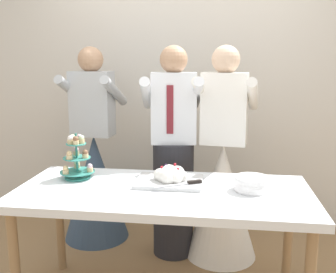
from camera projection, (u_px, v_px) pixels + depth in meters
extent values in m
cube|color=beige|center=(185.00, 71.00, 3.62)|extent=(5.20, 0.10, 2.90)
cube|color=silver|center=(163.00, 193.00, 2.37)|extent=(1.80, 0.80, 0.05)
cylinder|color=olive|center=(15.00, 269.00, 2.24)|extent=(0.06, 0.06, 0.72)
cylinder|color=olive|center=(60.00, 223.00, 2.86)|extent=(0.06, 0.06, 0.72)
cylinder|color=olive|center=(288.00, 237.00, 2.64)|extent=(0.06, 0.06, 0.72)
cylinder|color=teal|center=(78.00, 177.00, 2.58)|extent=(0.17, 0.17, 0.01)
cylinder|color=teal|center=(77.00, 156.00, 2.55)|extent=(0.01, 0.01, 0.31)
cylinder|color=teal|center=(77.00, 172.00, 2.57)|extent=(0.23, 0.23, 0.01)
cylinder|color=#D1B784|center=(90.00, 170.00, 2.56)|extent=(0.04, 0.04, 0.03)
sphere|color=#EAB7C6|center=(90.00, 166.00, 2.56)|extent=(0.04, 0.04, 0.04)
cylinder|color=#D1B784|center=(77.00, 166.00, 2.65)|extent=(0.04, 0.04, 0.03)
sphere|color=beige|center=(77.00, 162.00, 2.65)|extent=(0.04, 0.04, 0.04)
cylinder|color=#D1B784|center=(66.00, 172.00, 2.51)|extent=(0.04, 0.04, 0.03)
sphere|color=#D6B27A|center=(66.00, 168.00, 2.51)|extent=(0.04, 0.04, 0.04)
cylinder|color=teal|center=(77.00, 158.00, 2.56)|extent=(0.18, 0.18, 0.01)
cylinder|color=#D1B784|center=(85.00, 156.00, 2.54)|extent=(0.04, 0.04, 0.03)
sphere|color=brown|center=(85.00, 152.00, 2.53)|extent=(0.04, 0.04, 0.04)
cylinder|color=#D1B784|center=(76.00, 153.00, 2.61)|extent=(0.04, 0.04, 0.03)
sphere|color=#EAB7C6|center=(76.00, 150.00, 2.61)|extent=(0.04, 0.04, 0.04)
cylinder|color=#D1B784|center=(69.00, 157.00, 2.50)|extent=(0.04, 0.04, 0.03)
sphere|color=#D6B27A|center=(69.00, 154.00, 2.50)|extent=(0.04, 0.04, 0.04)
cylinder|color=teal|center=(76.00, 144.00, 2.54)|extent=(0.13, 0.13, 0.01)
cylinder|color=#D1B784|center=(82.00, 141.00, 2.53)|extent=(0.04, 0.04, 0.03)
sphere|color=beige|center=(81.00, 138.00, 2.53)|extent=(0.04, 0.04, 0.04)
cylinder|color=#D1B784|center=(80.00, 140.00, 2.57)|extent=(0.04, 0.04, 0.03)
sphere|color=#EAB7C6|center=(79.00, 137.00, 2.56)|extent=(0.04, 0.04, 0.04)
cylinder|color=#D1B784|center=(73.00, 141.00, 2.56)|extent=(0.04, 0.04, 0.03)
sphere|color=beige|center=(72.00, 137.00, 2.55)|extent=(0.04, 0.04, 0.04)
cylinder|color=#D1B784|center=(70.00, 142.00, 2.52)|extent=(0.04, 0.04, 0.03)
sphere|color=white|center=(70.00, 138.00, 2.51)|extent=(0.04, 0.04, 0.04)
cylinder|color=#D1B784|center=(76.00, 142.00, 2.50)|extent=(0.04, 0.04, 0.03)
sphere|color=brown|center=(76.00, 139.00, 2.49)|extent=(0.04, 0.04, 0.04)
cube|color=silver|center=(169.00, 182.00, 2.47)|extent=(0.42, 0.31, 0.02)
sphere|color=white|center=(181.00, 176.00, 2.45)|extent=(0.08, 0.08, 0.08)
sphere|color=white|center=(177.00, 173.00, 2.50)|extent=(0.10, 0.10, 0.10)
sphere|color=white|center=(171.00, 172.00, 2.54)|extent=(0.08, 0.08, 0.08)
sphere|color=white|center=(165.00, 174.00, 2.50)|extent=(0.09, 0.09, 0.09)
sphere|color=white|center=(160.00, 175.00, 2.47)|extent=(0.09, 0.09, 0.09)
sphere|color=white|center=(164.00, 176.00, 2.44)|extent=(0.09, 0.09, 0.09)
sphere|color=white|center=(168.00, 178.00, 2.40)|extent=(0.09, 0.09, 0.09)
sphere|color=white|center=(175.00, 177.00, 2.41)|extent=(0.10, 0.10, 0.10)
sphere|color=white|center=(169.00, 173.00, 2.46)|extent=(0.11, 0.11, 0.11)
sphere|color=#B21923|center=(162.00, 167.00, 2.48)|extent=(0.02, 0.02, 0.02)
sphere|color=#2D1938|center=(166.00, 165.00, 2.46)|extent=(0.02, 0.02, 0.02)
sphere|color=#B21923|center=(175.00, 164.00, 2.50)|extent=(0.02, 0.02, 0.02)
sphere|color=#B21923|center=(178.00, 169.00, 2.43)|extent=(0.02, 0.02, 0.02)
cube|color=silver|center=(172.00, 185.00, 2.35)|extent=(0.22, 0.12, 0.00)
cube|color=black|center=(194.00, 182.00, 2.39)|extent=(0.09, 0.06, 0.02)
cylinder|color=white|center=(252.00, 190.00, 2.33)|extent=(0.21, 0.21, 0.01)
cylinder|color=white|center=(251.00, 188.00, 2.33)|extent=(0.21, 0.21, 0.01)
cylinder|color=white|center=(251.00, 186.00, 2.33)|extent=(0.21, 0.21, 0.01)
cylinder|color=white|center=(252.00, 185.00, 2.32)|extent=(0.21, 0.21, 0.01)
cylinder|color=white|center=(251.00, 183.00, 2.32)|extent=(0.21, 0.21, 0.01)
cylinder|color=white|center=(251.00, 181.00, 2.32)|extent=(0.21, 0.21, 0.01)
cylinder|color=white|center=(251.00, 179.00, 2.32)|extent=(0.21, 0.21, 0.01)
cylinder|color=white|center=(252.00, 178.00, 2.32)|extent=(0.21, 0.21, 0.01)
cylinder|color=#232328|center=(173.00, 199.00, 3.09)|extent=(0.32, 0.32, 0.92)
cube|color=white|center=(174.00, 108.00, 2.95)|extent=(0.36, 0.24, 0.54)
sphere|color=tan|center=(174.00, 59.00, 2.88)|extent=(0.21, 0.21, 0.21)
cylinder|color=white|center=(147.00, 94.00, 2.93)|extent=(0.14, 0.49, 0.28)
cylinder|color=white|center=(197.00, 94.00, 2.93)|extent=(0.14, 0.49, 0.28)
cube|color=maroon|center=(170.00, 110.00, 2.85)|extent=(0.05, 0.02, 0.36)
cone|color=white|center=(222.00, 200.00, 3.05)|extent=(0.56, 0.56, 0.92)
cube|color=white|center=(224.00, 109.00, 2.91)|extent=(0.36, 0.24, 0.54)
sphere|color=beige|center=(226.00, 59.00, 2.84)|extent=(0.21, 0.21, 0.21)
cylinder|color=white|center=(202.00, 94.00, 2.93)|extent=(0.14, 0.49, 0.28)
cylinder|color=white|center=(253.00, 95.00, 2.84)|extent=(0.14, 0.49, 0.28)
cone|color=#334760|center=(95.00, 187.00, 3.37)|extent=(0.56, 0.56, 0.92)
cube|color=#B2B7BC|center=(92.00, 104.00, 3.23)|extent=(0.35, 0.22, 0.54)
sphere|color=tan|center=(91.00, 59.00, 3.16)|extent=(0.21, 0.21, 0.21)
cylinder|color=#B2B7BC|center=(71.00, 91.00, 3.24)|extent=(0.11, 0.49, 0.28)
cylinder|color=#B2B7BC|center=(114.00, 91.00, 3.17)|extent=(0.11, 0.49, 0.28)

